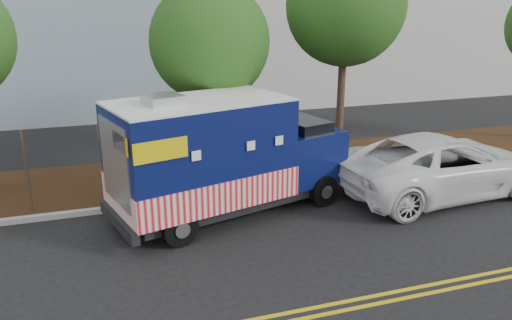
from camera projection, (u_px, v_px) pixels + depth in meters
name	position (u px, v px, depth m)	size (l,w,h in m)	color
ground	(201.00, 222.00, 13.15)	(120.00, 120.00, 0.00)	black
curb	(191.00, 200.00, 14.39)	(120.00, 0.18, 0.15)	#9E9E99
mulch_strip	(179.00, 176.00, 16.30)	(120.00, 4.00, 0.15)	black
centerline_near	(250.00, 320.00, 9.12)	(120.00, 0.10, 0.01)	gold
tree_b	(210.00, 42.00, 14.81)	(3.59, 3.59, 6.18)	#38281C
tree_c	(346.00, 6.00, 16.16)	(3.91, 3.91, 7.34)	#38281C
sign_post	(27.00, 174.00, 13.15)	(0.06, 0.06, 2.40)	#473828
food_truck	(220.00, 159.00, 13.20)	(6.89, 3.99, 3.43)	black
white_car	(442.00, 165.00, 14.82)	(2.98, 6.47, 1.80)	white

